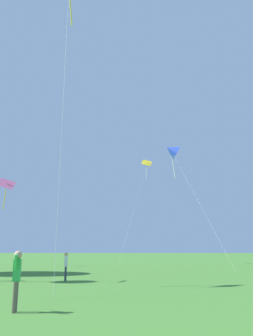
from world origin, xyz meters
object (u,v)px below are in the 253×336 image
kite_yellow_diamond (146,168)px  kite_blue_delta (172,150)px  person_in_blue_jacket (17,275)px  kite_pink_low (5,189)px  person_in_red_shirt (66,264)px

kite_yellow_diamond → kite_blue_delta: bearing=-46.1°
kite_yellow_diamond → person_in_blue_jacket: 37.66m
kite_pink_low → kite_blue_delta: size_ratio=0.78×
kite_pink_low → person_in_blue_jacket: bearing=-67.9°
kite_pink_low → kite_blue_delta: kite_blue_delta is taller
person_in_red_shirt → kite_blue_delta: bearing=69.2°
person_in_blue_jacket → kite_pink_low: bearing=112.1°
person_in_blue_jacket → kite_blue_delta: bearing=76.4°
kite_yellow_diamond → kite_blue_delta: size_ratio=0.92×
kite_blue_delta → kite_pink_low: bearing=-167.3°
kite_blue_delta → person_in_red_shirt: size_ratio=9.62×
kite_blue_delta → person_in_red_shirt: kite_blue_delta is taller
kite_pink_low → kite_blue_delta: (19.17, 4.33, 5.58)m
kite_pink_low → person_in_blue_jacket: 31.04m
kite_blue_delta → person_in_red_shirt: (-8.43, -22.19, -12.96)m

